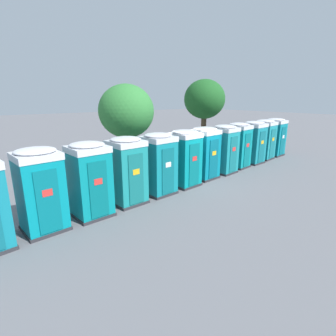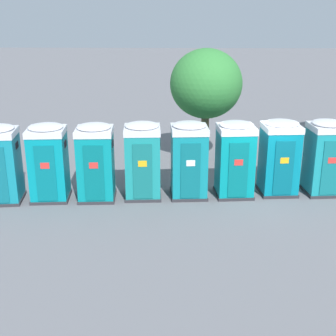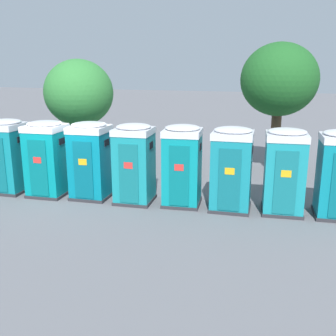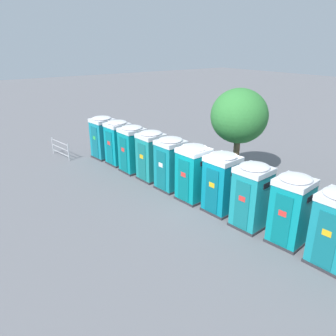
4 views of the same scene
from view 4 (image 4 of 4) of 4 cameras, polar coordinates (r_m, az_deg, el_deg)
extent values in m
plane|color=slate|center=(14.59, 6.99, -6.13)|extent=(120.00, 120.00, 0.00)
cube|color=#2D2D33|center=(20.57, -11.02, 2.00)|extent=(1.36, 1.34, 0.10)
cube|color=teal|center=(20.25, -11.24, 4.94)|extent=(1.30, 1.27, 2.10)
cube|color=#0E6574|center=(19.99, -12.64, 4.40)|extent=(0.64, 0.11, 1.85)
cube|color=green|center=(19.90, -12.75, 5.15)|extent=(0.28, 0.04, 0.20)
cube|color=black|center=(19.57, -10.45, 6.67)|extent=(0.07, 0.36, 0.20)
cube|color=silver|center=(19.97, -11.47, 8.11)|extent=(1.34, 1.31, 0.20)
ellipsoid|color=silver|center=(19.94, -11.50, 8.53)|extent=(1.27, 1.25, 0.18)
cube|color=#2D2D33|center=(19.37, -8.51, 0.95)|extent=(1.30, 1.29, 0.10)
cube|color=#078B99|center=(19.02, -8.68, 4.07)|extent=(1.24, 1.23, 2.10)
cube|color=#076C77|center=(18.76, -10.18, 3.49)|extent=(0.63, 0.08, 1.85)
cube|color=red|center=(18.67, -10.28, 4.29)|extent=(0.28, 0.03, 0.20)
cube|color=black|center=(18.34, -7.82, 5.87)|extent=(0.05, 0.36, 0.20)
cube|color=silver|center=(18.72, -8.88, 7.43)|extent=(1.28, 1.27, 0.20)
ellipsoid|color=silver|center=(18.69, -8.90, 7.88)|extent=(1.21, 1.21, 0.18)
cube|color=#2D2D33|center=(18.13, -6.06, -0.35)|extent=(1.27, 1.27, 0.10)
cube|color=#09868D|center=(17.76, -6.20, 2.96)|extent=(1.21, 1.21, 2.10)
cube|color=#07686E|center=(17.49, -7.78, 2.33)|extent=(0.63, 0.07, 1.85)
cube|color=red|center=(17.39, -7.88, 3.18)|extent=(0.28, 0.03, 0.20)
cube|color=black|center=(17.08, -5.21, 4.84)|extent=(0.05, 0.36, 0.20)
cube|color=silver|center=(17.44, -6.35, 6.55)|extent=(1.25, 1.25, 0.20)
ellipsoid|color=silver|center=(17.40, -6.36, 7.03)|extent=(1.19, 1.19, 0.18)
cube|color=#2D2D33|center=(17.02, -2.88, -1.71)|extent=(1.27, 1.28, 0.10)
cube|color=teal|center=(16.63, -2.95, 1.79)|extent=(1.21, 1.22, 2.10)
cube|color=#136B6B|center=(16.33, -4.58, 1.10)|extent=(0.62, 0.08, 1.85)
cube|color=yellow|center=(16.23, -4.66, 2.00)|extent=(0.28, 0.03, 0.20)
cube|color=black|center=(15.96, -1.74, 3.76)|extent=(0.05, 0.36, 0.20)
cube|color=silver|center=(16.29, -3.02, 5.61)|extent=(1.25, 1.26, 0.20)
ellipsoid|color=silver|center=(16.25, -3.03, 6.12)|extent=(1.19, 1.19, 0.18)
cube|color=#2D2D33|center=(15.92, 0.43, -3.36)|extent=(1.29, 1.29, 0.10)
cube|color=#0F828D|center=(15.49, 0.44, 0.35)|extent=(1.23, 1.23, 2.10)
cube|color=#0C656E|center=(15.17, -1.23, -0.43)|extent=(0.63, 0.08, 1.85)
cube|color=white|center=(15.06, -1.30, 0.54)|extent=(0.28, 0.03, 0.20)
cube|color=black|center=(14.83, 1.92, 2.39)|extent=(0.05, 0.36, 0.20)
cube|color=silver|center=(15.13, 0.46, 4.43)|extent=(1.27, 1.26, 0.20)
ellipsoid|color=silver|center=(15.08, 0.46, 4.97)|extent=(1.20, 1.20, 0.18)
cube|color=#2D2D33|center=(14.89, 4.27, -5.22)|extent=(1.32, 1.30, 0.10)
cube|color=#078B91|center=(14.44, 4.39, -1.30)|extent=(1.25, 1.24, 2.10)
cube|color=#076C71|center=(14.09, 2.71, -2.18)|extent=(0.63, 0.09, 1.85)
cube|color=red|center=(13.97, 2.67, -1.16)|extent=(0.28, 0.03, 0.20)
cube|color=black|center=(13.80, 6.21, 0.83)|extent=(0.06, 0.36, 0.20)
cube|color=silver|center=(14.05, 4.52, 3.04)|extent=(1.29, 1.28, 0.20)
ellipsoid|color=silver|center=(14.00, 4.54, 3.63)|extent=(1.23, 1.22, 0.18)
cube|color=#2D2D33|center=(14.06, 9.03, -7.13)|extent=(1.31, 1.29, 0.10)
cube|color=#077A92|center=(13.58, 9.29, -3.03)|extent=(1.24, 1.23, 2.10)
cube|color=#075F72|center=(13.20, 7.61, -4.02)|extent=(0.63, 0.08, 1.85)
cube|color=yellow|center=(13.08, 7.61, -2.95)|extent=(0.28, 0.03, 0.20)
cube|color=black|center=(12.96, 11.44, -0.85)|extent=(0.05, 0.36, 0.20)
cube|color=silver|center=(13.16, 9.58, 1.55)|extent=(1.28, 1.27, 0.20)
ellipsoid|color=silver|center=(13.11, 9.62, 2.16)|extent=(1.22, 1.21, 0.18)
cube|color=#2D2D33|center=(13.20, 13.88, -9.52)|extent=(1.28, 1.31, 0.10)
cube|color=teal|center=(12.69, 14.31, -5.23)|extent=(1.22, 1.24, 2.10)
cube|color=#126E74|center=(12.28, 12.70, -6.38)|extent=(0.61, 0.09, 1.85)
cube|color=red|center=(12.15, 12.75, -5.25)|extent=(0.28, 0.04, 0.20)
cube|color=black|center=(12.11, 16.81, -2.95)|extent=(0.06, 0.36, 0.20)
cube|color=silver|center=(12.24, 14.79, -0.39)|extent=(1.26, 1.28, 0.20)
ellipsoid|color=silver|center=(12.18, 14.85, 0.27)|extent=(1.20, 1.22, 0.18)
cube|color=#2D2D33|center=(12.63, 19.92, -11.74)|extent=(1.30, 1.33, 0.10)
cube|color=#0B8C92|center=(12.10, 20.56, -7.33)|extent=(1.24, 1.27, 2.10)
cube|color=#086D72|center=(11.66, 19.18, -8.67)|extent=(0.60, 0.11, 1.85)
cube|color=red|center=(11.52, 19.30, -7.51)|extent=(0.28, 0.04, 0.20)
cube|color=black|center=(11.59, 23.48, -4.98)|extent=(0.07, 0.36, 0.20)
cube|color=silver|center=(11.62, 21.28, -2.32)|extent=(1.28, 1.31, 0.20)
ellipsoid|color=silver|center=(11.57, 21.37, -1.64)|extent=(1.21, 1.25, 0.18)
cube|color=#2D2D33|center=(12.08, 26.16, -14.41)|extent=(1.30, 1.28, 0.10)
cube|color=teal|center=(11.51, 27.04, -9.90)|extent=(1.24, 1.22, 2.10)
cube|color=#106771|center=(11.07, 25.71, -11.38)|extent=(0.64, 0.08, 1.85)
cube|color=yellow|center=(10.92, 25.89, -10.19)|extent=(0.28, 0.03, 0.20)
cylinder|color=brown|center=(17.34, 11.79, 2.45)|extent=(0.32, 0.32, 2.46)
ellipsoid|color=#337F38|center=(16.83, 12.29, 8.85)|extent=(2.84, 2.84, 2.73)
cylinder|color=#B7B7BC|center=(22.03, -19.45, 3.75)|extent=(0.06, 0.06, 1.05)
cylinder|color=#B7B7BC|center=(20.31, -16.95, 2.62)|extent=(0.06, 0.06, 1.05)
cylinder|color=#B7B7BC|center=(21.05, -18.38, 4.31)|extent=(1.98, 0.35, 0.04)
cylinder|color=#B7B7BC|center=(21.14, -18.27, 3.40)|extent=(1.98, 0.35, 0.04)
cylinder|color=#B7B7BC|center=(21.25, -18.16, 2.50)|extent=(1.98, 0.35, 0.04)
camera|label=1|loc=(18.03, -35.22, 8.61)|focal=28.00mm
camera|label=2|loc=(13.49, -63.73, 7.12)|focal=50.00mm
camera|label=3|loc=(3.91, -66.05, -31.39)|focal=42.00mm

